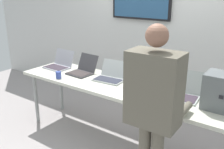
{
  "coord_description": "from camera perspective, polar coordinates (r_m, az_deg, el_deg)",
  "views": [
    {
      "loc": [
        1.63,
        -2.43,
        1.91
      ],
      "look_at": [
        -0.14,
        0.03,
        0.89
      ],
      "focal_mm": 41.41,
      "sensor_mm": 36.0,
      "label": 1
    }
  ],
  "objects": [
    {
      "name": "ground",
      "position": [
        3.51,
        1.62,
        -14.87
      ],
      "size": [
        8.0,
        8.0,
        0.04
      ],
      "primitive_type": "cube",
      "color": "#9E9696"
    },
    {
      "name": "back_wall",
      "position": [
        3.95,
        11.07,
        10.46
      ],
      "size": [
        8.0,
        0.11,
        2.74
      ],
      "color": "silver",
      "rests_on": "ground"
    },
    {
      "name": "workbench",
      "position": [
        3.15,
        1.74,
        -3.32
      ],
      "size": [
        2.83,
        0.7,
        0.79
      ],
      "color": "beige",
      "rests_on": "ground"
    },
    {
      "name": "laptop_station_0",
      "position": [
        3.9,
        -11.54,
        2.36
      ],
      "size": [
        0.38,
        0.34,
        0.25
      ],
      "color": "#B0B0BC",
      "rests_on": "workbench"
    },
    {
      "name": "laptop_station_1",
      "position": [
        3.58,
        -6.5,
        1.13
      ],
      "size": [
        0.34,
        0.37,
        0.24
      ],
      "color": "#3C3A3E",
      "rests_on": "workbench"
    },
    {
      "name": "laptop_station_2",
      "position": [
        3.31,
        -0.27,
        -0.25
      ],
      "size": [
        0.4,
        0.36,
        0.23
      ],
      "color": "#B1B6B5",
      "rests_on": "workbench"
    },
    {
      "name": "laptop_station_3",
      "position": [
        3.09,
        7.11,
        -1.76
      ],
      "size": [
        0.35,
        0.38,
        0.24
      ],
      "color": "#333441",
      "rests_on": "workbench"
    },
    {
      "name": "laptop_station_4",
      "position": [
        2.9,
        15.62,
        -3.63
      ],
      "size": [
        0.36,
        0.38,
        0.26
      ],
      "color": "#AEB6B3",
      "rests_on": "workbench"
    },
    {
      "name": "person",
      "position": [
        2.2,
        9.2,
        -6.04
      ],
      "size": [
        0.44,
        0.59,
        1.66
      ],
      "color": "#625C4E",
      "rests_on": "ground"
    },
    {
      "name": "coffee_mug",
      "position": [
        3.44,
        -11.73,
        -0.09
      ],
      "size": [
        0.07,
        0.07,
        0.09
      ],
      "color": "#334799",
      "rests_on": "workbench"
    },
    {
      "name": "paper_sheet",
      "position": [
        2.78,
        7.74,
        -5.38
      ],
      "size": [
        0.28,
        0.34,
        0.0
      ],
      "color": "white",
      "rests_on": "workbench"
    }
  ]
}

